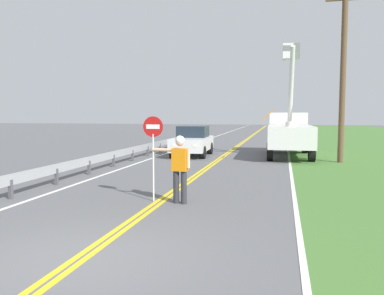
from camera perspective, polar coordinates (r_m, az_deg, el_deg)
The scene contains 11 objects.
ground_plane at distance 6.98m, azimuth -16.02°, elevation -15.36°, with size 160.00×160.00×0.00m, color #5B5B5E.
centerline_yellow_left at distance 26.03m, azimuth 5.71°, elevation -0.33°, with size 0.11×110.00×0.01m, color yellow.
centerline_yellow_right at distance 26.01m, azimuth 6.11°, elevation -0.34°, with size 0.11×110.00×0.01m, color yellow.
edge_line_right at distance 25.82m, azimuth 13.86°, elevation -0.50°, with size 0.12×110.00×0.01m, color silver.
edge_line_left at distance 26.70m, azimuth -1.78°, elevation -0.18°, with size 0.12×110.00×0.01m, color silver.
flagger_worker at distance 10.40m, azimuth -1.83°, elevation -2.53°, with size 1.08×0.28×1.83m.
stop_sign_paddle at distance 10.64m, azimuth -5.70°, elevation 1.20°, with size 0.56×0.04×2.33m.
utility_bucket_truck at distance 22.82m, azimuth 13.98°, elevation 2.40°, with size 2.67×6.86×6.16m.
oncoming_sedan_nearest at distance 22.22m, azimuth 0.06°, elevation 0.92°, with size 2.02×4.16×1.70m.
utility_pole_near at distance 20.54m, azimuth 21.20°, elevation 10.25°, with size 1.80×0.28×8.45m.
guardrail_left_shoulder at distance 23.26m, azimuth -5.58°, elevation 0.31°, with size 0.10×32.00×0.71m.
Camera 1 is at (3.24, -5.70, 2.41)m, focal length 36.51 mm.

